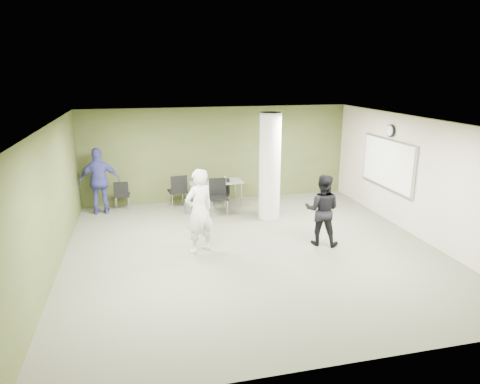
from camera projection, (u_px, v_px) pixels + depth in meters
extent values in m
plane|color=#515241|center=(252.00, 250.00, 9.45)|extent=(8.00, 8.00, 0.00)
plane|color=white|center=(253.00, 122.00, 8.68)|extent=(8.00, 8.00, 0.00)
cube|color=#464E25|center=(218.00, 154.00, 12.81)|extent=(8.00, 2.80, 0.02)
cube|color=#464E25|center=(51.00, 201.00, 8.17)|extent=(0.02, 8.00, 2.80)
cube|color=beige|center=(418.00, 178.00, 9.95)|extent=(0.02, 8.00, 2.80)
cylinder|color=silver|center=(270.00, 166.00, 11.16)|extent=(0.56, 0.56, 2.80)
cube|color=silver|center=(388.00, 164.00, 11.03)|extent=(0.04, 2.30, 1.30)
cube|color=white|center=(387.00, 164.00, 11.03)|extent=(0.02, 2.20, 1.20)
cylinder|color=black|center=(391.00, 131.00, 10.80)|extent=(0.05, 0.32, 0.32)
cylinder|color=white|center=(390.00, 131.00, 10.80)|extent=(0.02, 0.26, 0.26)
cube|color=gray|center=(216.00, 182.00, 12.33)|extent=(1.60, 0.86, 0.04)
cylinder|color=silver|center=(196.00, 199.00, 11.96)|extent=(0.04, 0.04, 0.69)
cylinder|color=silver|center=(241.00, 195.00, 12.42)|extent=(0.04, 0.04, 0.69)
cylinder|color=silver|center=(191.00, 194.00, 12.43)|extent=(0.04, 0.04, 0.69)
cylinder|color=silver|center=(235.00, 190.00, 12.90)|extent=(0.04, 0.04, 0.69)
cylinder|color=#174517|center=(206.00, 177.00, 12.41)|extent=(0.07, 0.07, 0.25)
cylinder|color=#B2B2B7|center=(225.00, 179.00, 12.24)|extent=(0.06, 0.06, 0.18)
cylinder|color=#4C4C4C|center=(189.00, 208.00, 11.84)|extent=(0.26, 0.26, 0.30)
cube|color=black|center=(122.00, 195.00, 12.12)|extent=(0.43, 0.43, 0.05)
cube|color=black|center=(121.00, 189.00, 11.87)|extent=(0.40, 0.05, 0.41)
cylinder|color=silver|center=(129.00, 200.00, 12.37)|extent=(0.02, 0.02, 0.39)
cylinder|color=silver|center=(117.00, 201.00, 12.30)|extent=(0.02, 0.02, 0.39)
cylinder|color=silver|center=(129.00, 204.00, 12.04)|extent=(0.02, 0.02, 0.39)
cylinder|color=silver|center=(116.00, 205.00, 11.98)|extent=(0.02, 0.02, 0.39)
cube|color=black|center=(177.00, 191.00, 12.28)|extent=(0.56, 0.56, 0.05)
cube|color=black|center=(179.00, 184.00, 12.01)|extent=(0.47, 0.11, 0.48)
cylinder|color=silver|center=(183.00, 197.00, 12.60)|extent=(0.02, 0.02, 0.46)
cylinder|color=silver|center=(169.00, 198.00, 12.45)|extent=(0.02, 0.02, 0.46)
cylinder|color=silver|center=(186.00, 201.00, 12.24)|extent=(0.02, 0.02, 0.46)
cylinder|color=silver|center=(173.00, 202.00, 12.09)|extent=(0.02, 0.02, 0.46)
cube|color=black|center=(222.00, 194.00, 12.21)|extent=(0.52, 0.52, 0.05)
cube|color=black|center=(223.00, 185.00, 12.33)|extent=(0.39, 0.15, 0.41)
cylinder|color=silver|center=(216.00, 203.00, 12.11)|extent=(0.02, 0.02, 0.39)
cylinder|color=silver|center=(228.00, 203.00, 12.09)|extent=(0.02, 0.02, 0.39)
cylinder|color=silver|center=(217.00, 200.00, 12.44)|extent=(0.02, 0.02, 0.39)
cylinder|color=silver|center=(229.00, 200.00, 12.42)|extent=(0.02, 0.02, 0.39)
cube|color=black|center=(219.00, 198.00, 11.61)|extent=(0.51, 0.51, 0.05)
cube|color=black|center=(217.00, 187.00, 11.75)|extent=(0.47, 0.06, 0.48)
cylinder|color=silver|center=(213.00, 209.00, 11.45)|extent=(0.02, 0.02, 0.46)
cylinder|color=silver|center=(227.00, 209.00, 11.52)|extent=(0.02, 0.02, 0.46)
cylinder|color=silver|center=(211.00, 205.00, 11.83)|extent=(0.02, 0.02, 0.46)
cylinder|color=silver|center=(225.00, 204.00, 11.90)|extent=(0.02, 0.02, 0.46)
imported|color=white|center=(199.00, 211.00, 9.09)|extent=(0.80, 0.69, 1.85)
imported|color=black|center=(322.00, 210.00, 9.55)|extent=(0.99, 0.92, 1.62)
imported|color=#3B3D92|center=(100.00, 181.00, 11.62)|extent=(1.08, 0.46, 1.83)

